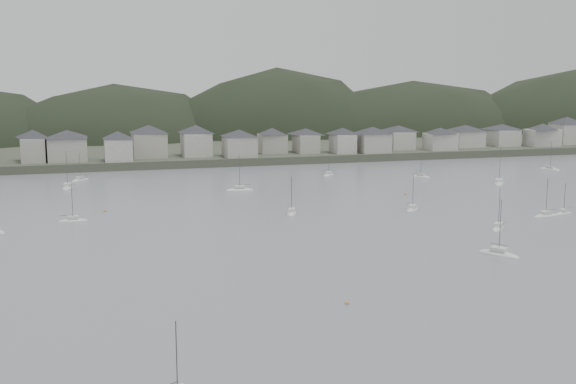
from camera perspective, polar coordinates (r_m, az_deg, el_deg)
name	(u,v)px	position (r m, az deg, el deg)	size (l,w,h in m)	color
ground	(428,313)	(108.95, 11.06, -9.39)	(900.00, 900.00, 0.00)	slate
far_shore_land	(175,136)	(390.92, -8.93, 4.45)	(900.00, 250.00, 3.00)	#383D2D
forested_ridge	(192,165)	(367.67, -7.63, 2.17)	(851.55, 103.94, 102.57)	black
waterfront_town	(334,138)	(293.10, 3.70, 4.31)	(451.48, 28.46, 12.92)	#A4A096
sailboat_lead	(291,213)	(179.26, 0.28, -1.70)	(4.60, 7.77, 10.14)	silver
moored_fleet	(247,228)	(162.56, -3.24, -2.88)	(266.89, 176.88, 13.26)	silver
mooring_buoys	(162,233)	(160.24, -9.99, -3.20)	(119.76, 105.38, 0.70)	#C68342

